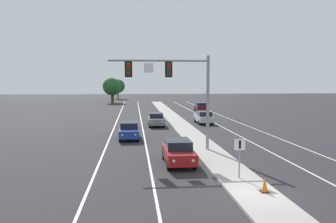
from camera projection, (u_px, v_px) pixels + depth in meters
The scene contains 17 objects.
ground_plane at pixel (255, 196), 16.48m from camera, with size 260.00×260.00×0.00m, color #28282B.
median_island at pixel (192, 135), 34.32m from camera, with size 2.40×110.00×0.15m, color #9E9B93.
lane_stripe_oncoming_center at pixel (142, 127), 40.80m from camera, with size 0.14×100.00×0.01m, color silver.
lane_stripe_receding_center at pixel (221, 126), 41.72m from camera, with size 0.14×100.00×0.01m, color silver.
edge_stripe_left at pixel (114, 128), 40.48m from camera, with size 0.14×100.00×0.01m, color silver.
edge_stripe_right at pixel (248, 126), 42.04m from camera, with size 0.14×100.00×0.01m, color silver.
overhead_signal_mast at pixel (176, 82), 26.34m from camera, with size 7.67×0.44×7.20m.
median_sign_post at pixel (240, 152), 18.84m from camera, with size 0.60×0.10×2.20m.
car_oncoming_red at pixel (178, 152), 22.74m from camera, with size 1.85×4.48×1.58m.
car_oncoming_blue at pixel (129, 130), 32.61m from camera, with size 1.84×4.48×1.58m.
car_oncoming_grey at pixel (156, 119), 41.93m from camera, with size 1.87×4.49×1.58m.
car_receding_silver at pixel (204, 117), 44.37m from camera, with size 1.86×4.49×1.58m.
car_receding_darkred at pixel (201, 107), 62.10m from camera, with size 1.91×4.50×1.58m.
traffic_cone_median_nose at pixel (265, 185), 16.50m from camera, with size 0.36×0.36×0.74m.
tree_far_left_a at pixel (118, 86), 105.28m from camera, with size 4.10×4.10×5.93m.
tree_far_left_b at pixel (112, 86), 85.52m from camera, with size 4.31×4.31×6.24m.
tree_far_left_c at pixel (113, 87), 86.99m from camera, with size 4.16×4.16×6.01m.
Camera 1 is at (-5.68, -15.58, 5.43)m, focal length 37.21 mm.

